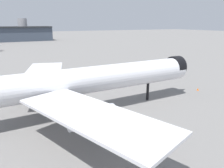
{
  "coord_description": "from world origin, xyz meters",
  "views": [
    {
      "loc": [
        -14.2,
        -36.42,
        18.2
      ],
      "look_at": [
        6.81,
        3.5,
        5.37
      ],
      "focal_mm": 34.7,
      "sensor_mm": 36.0,
      "label": 1
    }
  ],
  "objects": [
    {
      "name": "baggage_tug_wing",
      "position": [
        16.15,
        35.51,
        0.97
      ],
      "size": [
        3.58,
        2.96,
        1.85
      ],
      "rotation": [
        0.0,
        0.0,
        3.58
      ],
      "color": "black",
      "rests_on": "ground"
    },
    {
      "name": "ground",
      "position": [
        0.0,
        0.0,
        0.0
      ],
      "size": [
        900.0,
        900.0,
        0.0
      ],
      "primitive_type": "plane",
      "color": "slate"
    },
    {
      "name": "traffic_cone_near_nose",
      "position": [
        33.76,
        3.31,
        0.34
      ],
      "size": [
        0.55,
        0.55,
        0.68
      ],
      "primitive_type": "cone",
      "color": "#F2600C",
      "rests_on": "ground"
    },
    {
      "name": "airliner_near_gate",
      "position": [
        -0.89,
        3.33,
        6.86
      ],
      "size": [
        60.07,
        55.0,
        15.58
      ],
      "rotation": [
        0.0,
        0.0,
        0.02
      ],
      "color": "white",
      "rests_on": "ground"
    }
  ]
}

